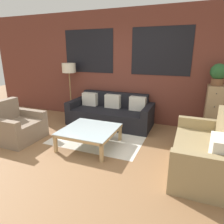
{
  "coord_description": "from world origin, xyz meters",
  "views": [
    {
      "loc": [
        1.69,
        -2.54,
        1.8
      ],
      "look_at": [
        0.17,
        1.27,
        0.55
      ],
      "focal_mm": 32.0,
      "sensor_mm": 36.0,
      "label": 1
    }
  ],
  "objects": [
    {
      "name": "ground_plane",
      "position": [
        0.0,
        0.0,
        0.0
      ],
      "size": [
        16.0,
        16.0,
        0.0
      ],
      "primitive_type": "plane",
      "color": "#8E6642"
    },
    {
      "name": "wall_back_brick",
      "position": [
        0.0,
        2.44,
        1.41
      ],
      "size": [
        8.4,
        0.09,
        2.8
      ],
      "color": "brown",
      "rests_on": "ground_plane"
    },
    {
      "name": "rug",
      "position": [
        -0.05,
        1.22,
        0.0
      ],
      "size": [
        1.91,
        1.71,
        0.0
      ],
      "color": "silver",
      "rests_on": "ground_plane"
    },
    {
      "name": "couch_dark",
      "position": [
        -0.14,
        1.95,
        0.28
      ],
      "size": [
        2.1,
        0.88,
        0.78
      ],
      "color": "black",
      "rests_on": "ground_plane"
    },
    {
      "name": "settee_vintage",
      "position": [
        1.99,
        0.55,
        0.31
      ],
      "size": [
        0.8,
        1.6,
        0.92
      ],
      "color": "#99845B",
      "rests_on": "ground_plane"
    },
    {
      "name": "armchair_corner",
      "position": [
        -1.61,
        0.36,
        0.28
      ],
      "size": [
        0.8,
        0.88,
        0.84
      ],
      "color": "#84705B",
      "rests_on": "ground_plane"
    },
    {
      "name": "coffee_table",
      "position": [
        -0.05,
        0.65,
        0.32
      ],
      "size": [
        1.01,
        1.01,
        0.36
      ],
      "color": "silver",
      "rests_on": "ground_plane"
    },
    {
      "name": "floor_lamp",
      "position": [
        -1.42,
        2.12,
        1.3
      ],
      "size": [
        0.36,
        0.36,
        1.5
      ],
      "color": "olive",
      "rests_on": "ground_plane"
    },
    {
      "name": "drawer_cabinet",
      "position": [
        2.19,
        2.16,
        0.56
      ],
      "size": [
        0.32,
        0.42,
        1.11
      ],
      "color": "tan",
      "rests_on": "ground_plane"
    },
    {
      "name": "potted_plant",
      "position": [
        2.19,
        2.16,
        1.36
      ],
      "size": [
        0.33,
        0.33,
        0.45
      ],
      "color": "brown",
      "rests_on": "drawer_cabinet"
    }
  ]
}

